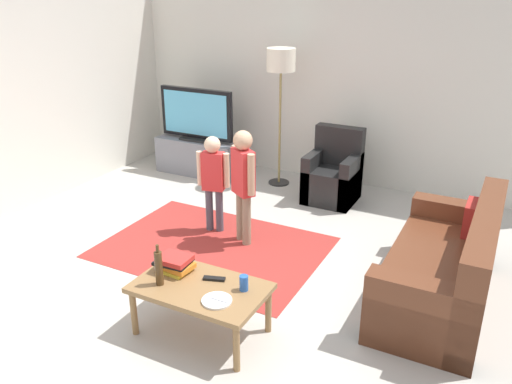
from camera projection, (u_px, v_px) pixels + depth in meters
ground at (226, 279)px, 4.76m from camera, size 7.80×7.80×0.00m
wall_back at (341, 80)px, 6.72m from camera, size 6.00×0.12×2.70m
area_rug at (213, 247)px, 5.33m from camera, size 2.20×1.60×0.01m
tv_stand at (199, 157)px, 7.32m from camera, size 1.20×0.44×0.50m
tv at (196, 115)px, 7.07m from camera, size 1.10×0.28×0.71m
couch at (449, 271)px, 4.33m from camera, size 0.80×1.80×0.86m
armchair at (334, 177)px, 6.41m from camera, size 0.60×0.60×0.90m
floor_lamp at (281, 67)px, 6.45m from camera, size 0.36×0.36×1.78m
child_near_tv at (213, 175)px, 5.46m from camera, size 0.35×0.18×1.06m
child_center at (243, 177)px, 5.18m from camera, size 0.35×0.26×1.20m
coffee_table at (200, 291)px, 3.90m from camera, size 1.00×0.60×0.42m
book_stack at (175, 263)px, 4.06m from camera, size 0.31×0.23×0.13m
bottle at (159, 268)px, 3.85m from camera, size 0.06×0.06×0.33m
tv_remote at (214, 279)px, 3.96m from camera, size 0.18×0.10×0.02m
soda_can at (244, 283)px, 3.81m from camera, size 0.07×0.07×0.12m
plate at (217, 301)px, 3.69m from camera, size 0.22×0.22×0.02m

